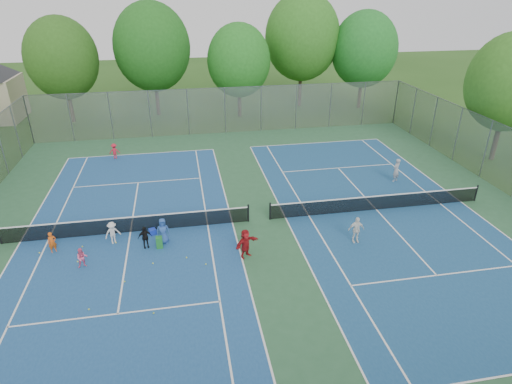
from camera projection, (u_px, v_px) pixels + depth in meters
ground at (259, 221)px, 23.94m from camera, size 120.00×120.00×0.00m
court_pad at (259, 220)px, 23.94m from camera, size 32.00×32.00×0.01m
court_left at (131, 232)px, 22.80m from camera, size 10.97×23.77×0.01m
court_right at (376, 210)px, 25.06m from camera, size 10.97×23.77×0.01m
net_left at (129, 225)px, 22.61m from camera, size 12.87×0.10×0.91m
net_right at (377, 203)px, 24.87m from camera, size 12.87×0.10×0.91m
fence_north at (225, 111)px, 37.21m from camera, size 32.00×0.10×4.00m
tree_nw at (62, 58)px, 38.54m from camera, size 6.40×6.40×9.58m
tree_nl at (152, 47)px, 40.44m from camera, size 7.20×7.20×10.69m
tree_nc at (239, 61)px, 40.47m from camera, size 6.00×6.00×8.85m
tree_nr at (302, 37)px, 43.53m from camera, size 7.60×7.60×11.42m
tree_ne at (364, 49)px, 43.20m from camera, size 6.60×6.60×9.77m
tree_side_e at (511, 83)px, 29.80m from camera, size 6.00×6.00×9.20m
ball_crate at (153, 232)px, 22.59m from camera, size 0.44×0.44×0.29m
ball_hopper at (159, 242)px, 21.34m from camera, size 0.32×0.32×0.62m
student_a at (52, 242)px, 20.90m from camera, size 0.48×0.43×1.10m
student_b at (82, 258)px, 19.80m from camera, size 0.57×0.48×1.02m
student_c at (113, 233)px, 21.59m from camera, size 0.91×0.74×1.22m
student_d at (145, 237)px, 21.24m from camera, size 0.74×0.44×1.19m
student_e at (163, 231)px, 21.59m from camera, size 0.70×0.47×1.39m
student_f at (246, 244)px, 20.45m from camera, size 1.40×1.13×1.49m
child_far_baseline at (115, 151)px, 32.17m from camera, size 0.78×0.47×1.19m
instructor at (396, 170)px, 28.35m from camera, size 0.70×0.63×1.61m
teen_court_b at (356, 230)px, 21.65m from camera, size 0.85×0.38×1.44m
tennis_ball_0 at (116, 243)px, 21.80m from camera, size 0.07×0.07×0.07m
tennis_ball_1 at (125, 282)px, 18.96m from camera, size 0.07×0.07×0.07m
tennis_ball_2 at (40, 253)px, 20.98m from camera, size 0.07×0.07×0.07m
tennis_ball_3 at (78, 262)px, 20.32m from camera, size 0.07×0.07×0.07m
tennis_ball_4 at (82, 247)px, 21.48m from camera, size 0.07×0.07×0.07m
tennis_ball_5 at (206, 264)px, 20.13m from camera, size 0.07×0.07×0.07m
tennis_ball_6 at (154, 313)px, 17.14m from camera, size 0.07×0.07×0.07m
tennis_ball_7 at (153, 264)px, 20.19m from camera, size 0.07×0.07×0.07m
tennis_ball_8 at (89, 310)px, 17.34m from camera, size 0.07×0.07×0.07m
tennis_ball_9 at (187, 258)px, 20.62m from camera, size 0.07×0.07×0.07m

